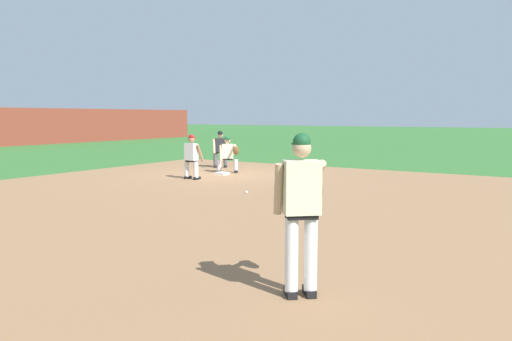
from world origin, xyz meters
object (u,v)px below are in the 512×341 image
object	(u,v)px
baserunner	(192,155)
pitcher	(302,205)
first_base_bag	(222,174)
umpire	(220,148)
baseball	(246,192)
first_baseman	(228,153)

from	to	relation	value
baserunner	pitcher	bearing A→B (deg)	-133.86
first_base_bag	umpire	distance (m)	2.58
baseball	first_baseman	size ratio (longest dim) A/B	0.06
first_base_bag	baseball	distance (m)	4.32
first_base_bag	first_baseman	bearing A→B (deg)	13.63
first_base_bag	baseball	xyz separation A→B (m)	(-3.07, -3.04, -0.01)
baserunner	umpire	world-z (taller)	same
baseball	first_baseman	world-z (taller)	first_baseman
umpire	baserunner	bearing A→B (deg)	-157.85
baseball	first_baseman	xyz separation A→B (m)	(3.64, 3.17, 0.69)
first_base_bag	baserunner	bearing A→B (deg)	176.39
first_base_bag	first_baseman	size ratio (longest dim) A/B	0.28
pitcher	first_baseman	bearing A→B (deg)	39.29
baseball	pitcher	distance (m)	7.65
pitcher	first_base_bag	bearing A→B (deg)	40.50
first_base_bag	umpire	world-z (taller)	umpire
pitcher	baseball	bearing A→B (deg)	38.13
baseball	first_baseman	bearing A→B (deg)	41.10
baserunner	umpire	bearing A→B (deg)	22.15
first_base_bag	baserunner	distance (m)	1.70
first_base_bag	baseball	bearing A→B (deg)	-135.33
pitcher	baserunner	distance (m)	10.84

